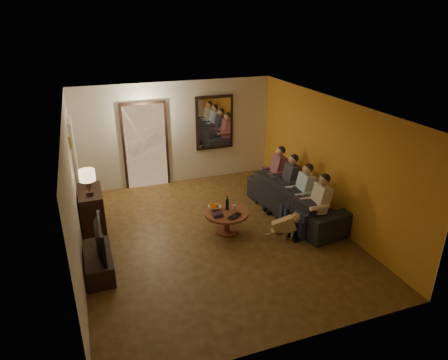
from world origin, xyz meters
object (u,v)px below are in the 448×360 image
object	(u,v)px
tv_stand	(99,263)
wine_bottle	(227,203)
person_a	(317,208)
table_lamp	(88,183)
bowl	(215,207)
tv	(95,239)
coffee_table	(227,222)
dog	(284,225)
person_d	(275,175)
dresser	(92,210)
laptop	(236,217)
sofa	(298,199)
person_c	(288,185)
person_b	(301,196)

from	to	relation	value
tv_stand	wine_bottle	distance (m)	2.68
person_a	wine_bottle	world-z (taller)	person_a
table_lamp	bowl	distance (m)	2.50
tv	coffee_table	distance (m)	2.61
table_lamp	dog	distance (m)	3.88
tv_stand	person_d	size ratio (longest dim) A/B	0.93
bowl	wine_bottle	distance (m)	0.29
person_a	dresser	bearing A→B (deg)	157.12
laptop	table_lamp	bearing A→B (deg)	125.84
table_lamp	coffee_table	bearing A→B (deg)	-17.96
coffee_table	wine_bottle	size ratio (longest dim) A/B	2.86
dresser	coffee_table	distance (m)	2.73
laptop	dresser	bearing A→B (deg)	121.87
sofa	tv	bearing A→B (deg)	92.17
dresser	person_a	bearing A→B (deg)	-22.88
dog	coffee_table	distance (m)	1.15
tv	sofa	distance (m)	4.31
coffee_table	laptop	world-z (taller)	laptop
person_a	laptop	distance (m)	1.59
dresser	person_a	size ratio (longest dim) A/B	0.81
person_c	sofa	bearing A→B (deg)	-71.57
sofa	person_d	distance (m)	0.93
person_b	person_c	bearing A→B (deg)	90.00
person_c	laptop	xyz separation A→B (m)	(-1.52, -0.77, -0.14)
dog	bowl	xyz separation A→B (m)	(-1.18, 0.80, 0.20)
tv_stand	person_a	xyz separation A→B (m)	(4.14, -0.18, 0.41)
sofa	person_c	distance (m)	0.38
dog	tv_stand	bearing A→B (deg)	-156.12
bowl	tv	bearing A→B (deg)	-162.33
person_b	person_c	distance (m)	0.60
dog	wine_bottle	bearing A→B (deg)	169.09
tv	dresser	bearing A→B (deg)	0.00
tv_stand	person_b	distance (m)	4.18
dog	wine_bottle	xyz separation A→B (m)	(-0.95, 0.68, 0.32)
tv	sofa	world-z (taller)	tv
tv_stand	tv	size ratio (longest dim) A/B	1.13
person_c	dog	world-z (taller)	person_c
table_lamp	bowl	xyz separation A→B (m)	(2.34, -0.60, -0.65)
tv	person_d	distance (m)	4.45
dresser	wine_bottle	distance (m)	2.74
dog	bowl	size ratio (longest dim) A/B	2.16
tv_stand	bowl	world-z (taller)	bowl
person_c	dog	size ratio (longest dim) A/B	2.14
person_c	laptop	distance (m)	1.71
person_b	tv_stand	bearing A→B (deg)	-174.28
table_lamp	tv	world-z (taller)	table_lamp
bowl	table_lamp	bearing A→B (deg)	165.69
table_lamp	laptop	size ratio (longest dim) A/B	1.64
coffee_table	bowl	distance (m)	0.38
coffee_table	tv	bearing A→B (deg)	-168.22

